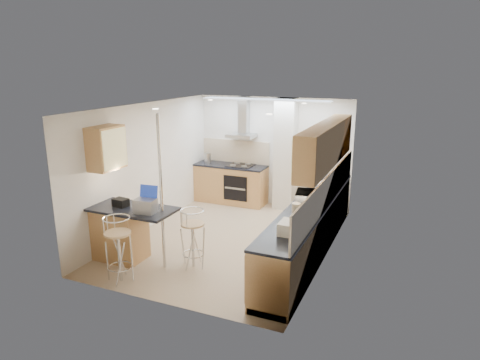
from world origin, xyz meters
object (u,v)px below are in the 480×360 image
at_px(bread_bin, 289,228).
at_px(bar_stool_end, 193,238).
at_px(laptop, 146,206).
at_px(microwave, 307,200).
at_px(bar_stool_near, 119,249).

bearing_deg(bread_bin, bar_stool_end, 172.36).
bearing_deg(bread_bin, laptop, -178.28).
xyz_separation_m(microwave, laptop, (-2.27, -1.26, -0.01)).
bearing_deg(bar_stool_near, bar_stool_end, 51.30).
distance_m(microwave, bread_bin, 1.16).
bearing_deg(bar_stool_end, microwave, -26.25).
bearing_deg(bar_stool_near, bread_bin, 18.91).
distance_m(bar_stool_end, bread_bin, 1.75).
bearing_deg(bar_stool_end, laptop, 147.22).
height_order(bar_stool_near, bread_bin, bread_bin).
xyz_separation_m(bar_stool_near, bread_bin, (2.45, 0.66, 0.49)).
height_order(laptop, bread_bin, laptop).
xyz_separation_m(laptop, bar_stool_near, (-0.12, -0.56, -0.53)).
relative_size(microwave, bar_stool_near, 0.49).
distance_m(microwave, laptop, 2.59).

